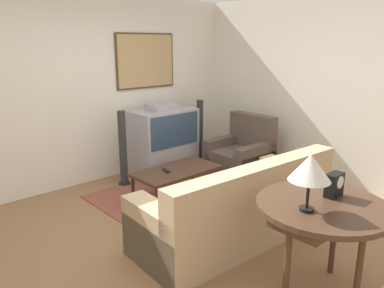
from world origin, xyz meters
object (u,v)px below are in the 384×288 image
(table_lamp, at_px, (310,168))
(mantel_clock, at_px, (334,185))
(speaker_tower_left, at_px, (123,150))
(armchair, at_px, (241,156))
(coffee_table, at_px, (177,172))
(tv, at_px, (163,141))
(couch, at_px, (238,210))
(console_table, at_px, (323,212))
(speaker_tower_right, at_px, (200,134))

(table_lamp, height_order, mantel_clock, table_lamp)
(speaker_tower_left, bearing_deg, armchair, -27.53)
(coffee_table, bearing_deg, speaker_tower_left, 104.33)
(tv, xyz_separation_m, mantel_clock, (-0.72, -3.19, 0.38))
(tv, relative_size, table_lamp, 2.52)
(couch, bearing_deg, coffee_table, -95.12)
(console_table, height_order, speaker_tower_right, speaker_tower_right)
(tv, distance_m, console_table, 3.34)
(console_table, height_order, table_lamp, table_lamp)
(coffee_table, distance_m, console_table, 2.32)
(tv, height_order, armchair, tv)
(mantel_clock, distance_m, speaker_tower_right, 3.51)
(console_table, bearing_deg, couch, 78.82)
(armchair, distance_m, table_lamp, 3.16)
(console_table, bearing_deg, mantel_clock, 6.42)
(couch, height_order, mantel_clock, mantel_clock)
(tv, height_order, couch, tv)
(armchair, relative_size, speaker_tower_left, 0.85)
(couch, height_order, console_table, couch)
(couch, relative_size, speaker_tower_left, 2.06)
(mantel_clock, xyz_separation_m, speaker_tower_left, (-0.04, 3.16, -0.38))
(console_table, xyz_separation_m, speaker_tower_left, (0.15, 3.18, -0.21))
(tv, distance_m, mantel_clock, 3.29)
(couch, xyz_separation_m, table_lamp, (-0.41, -1.01, 0.82))
(table_lamp, bearing_deg, mantel_clock, -0.14)
(tv, bearing_deg, mantel_clock, -102.73)
(armchair, bearing_deg, tv, -134.48)
(couch, bearing_deg, speaker_tower_right, -120.97)
(speaker_tower_right, bearing_deg, speaker_tower_left, 180.00)
(speaker_tower_right, bearing_deg, console_table, -117.69)
(console_table, bearing_deg, armchair, 53.00)
(coffee_table, distance_m, table_lamp, 2.44)
(table_lamp, height_order, speaker_tower_right, table_lamp)
(tv, bearing_deg, speaker_tower_left, -177.90)
(armchair, xyz_separation_m, speaker_tower_right, (-0.10, 0.84, 0.22))
(table_lamp, xyz_separation_m, speaker_tower_left, (0.36, 3.16, -0.61))
(console_table, height_order, mantel_clock, mantel_clock)
(armchair, bearing_deg, coffee_table, -85.74)
(speaker_tower_left, bearing_deg, mantel_clock, -89.31)
(console_table, relative_size, mantel_clock, 5.18)
(mantel_clock, bearing_deg, console_table, -173.58)
(armchair, height_order, console_table, armchair)
(couch, xyz_separation_m, mantel_clock, (-0.01, -1.02, 0.58))
(tv, xyz_separation_m, speaker_tower_left, (-0.76, -0.03, -0.00))
(couch, bearing_deg, armchair, -136.72)
(tv, distance_m, table_lamp, 3.44)
(coffee_table, bearing_deg, couch, -98.48)
(table_lamp, relative_size, mantel_clock, 2.21)
(mantel_clock, distance_m, speaker_tower_left, 3.19)
(console_table, bearing_deg, speaker_tower_right, 62.31)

